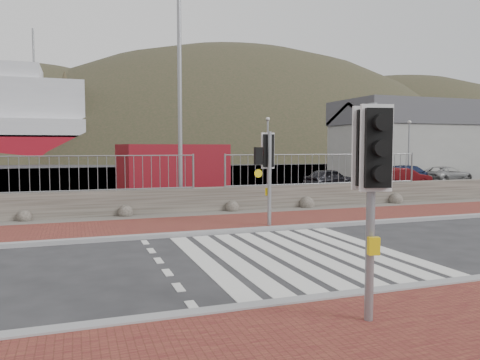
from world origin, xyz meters
name	(u,v)px	position (x,y,z in m)	size (l,w,h in m)	color
ground	(297,255)	(0.00, 0.00, 0.00)	(220.00, 220.00, 0.00)	#28282B
sidewalk_far	(233,222)	(0.00, 4.50, 0.04)	(40.00, 3.00, 0.08)	brown
kerb_near	(380,292)	(0.00, -3.00, 0.05)	(40.00, 0.25, 0.12)	gray
kerb_far	(250,230)	(0.00, 3.00, 0.05)	(40.00, 0.25, 0.12)	gray
zebra_crossing	(297,255)	(0.00, 0.00, 0.01)	(4.62, 5.60, 0.01)	silver
gravel_strip	(215,214)	(0.00, 6.50, 0.03)	(40.00, 1.50, 0.06)	#59544C
stone_wall	(208,200)	(0.00, 7.30, 0.45)	(40.00, 0.60, 0.90)	#4C473F
railing	(209,163)	(0.00, 7.15, 1.82)	(18.07, 0.07, 1.22)	gray
quay	(137,177)	(0.00, 27.90, 0.00)	(120.00, 40.00, 0.50)	#4C4C4F
water	(107,163)	(0.00, 62.90, 0.00)	(220.00, 50.00, 0.05)	#3F4C54
harbor_building	(417,140)	(20.00, 19.90, 2.93)	(12.20, 6.20, 5.80)	#9E9E99
hills_backdrop	(135,270)	(6.74, 87.90, -23.05)	(254.00, 90.00, 100.00)	#29301D
traffic_signal_near	(371,167)	(-0.95, -4.03, 2.14)	(0.47, 0.35, 2.97)	gray
traffic_signal_far	(268,158)	(0.74, 3.42, 2.07)	(0.67, 0.25, 2.85)	gray
streetlight	(183,74)	(-0.71, 8.12, 5.11)	(1.92, 0.46, 9.09)	gray
shipping_container	(174,166)	(0.80, 17.48, 1.27)	(6.10, 2.54, 2.54)	maroon
car_a	(330,178)	(9.37, 14.60, 0.57)	(1.35, 3.35, 1.14)	black
car_b	(402,178)	(13.17, 13.01, 0.60)	(1.26, 3.62, 1.19)	#580C10
car_c	(409,175)	(15.40, 15.09, 0.62)	(1.74, 4.28, 1.24)	#141E40
car_d	(445,175)	(18.28, 15.05, 0.56)	(1.86, 4.04, 1.12)	gray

